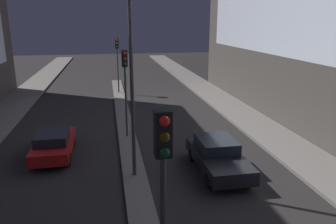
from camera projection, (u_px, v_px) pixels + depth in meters
median_strip at (125, 126)px, 21.14m from camera, size 1.03×33.41×0.14m
traffic_light_near at (163, 178)px, 6.25m from camera, size 0.32×0.42×4.96m
traffic_light_mid at (125, 75)px, 18.12m from camera, size 0.32×0.42×4.96m
traffic_light_far at (117, 53)px, 29.80m from camera, size 0.32×0.42×4.96m
street_lamp at (130, 32)px, 12.70m from camera, size 0.48×0.48×9.54m
car_left_lane at (54, 144)px, 16.34m from camera, size 1.77×4.08×1.36m
car_right_lane at (218, 156)px, 14.84m from camera, size 1.91×4.48×1.46m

